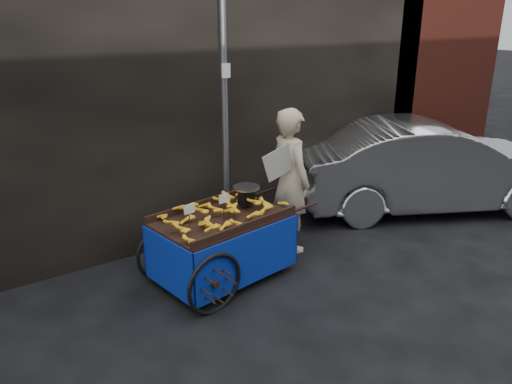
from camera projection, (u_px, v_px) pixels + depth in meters
ground at (262, 284)px, 6.04m from camera, size 80.00×80.00×0.00m
building_wall at (184, 55)px, 7.41m from camera, size 13.50×2.00×5.00m
street_pole at (225, 101)px, 6.52m from camera, size 0.12×0.10×4.00m
banana_cart at (219, 225)px, 5.92m from camera, size 2.25×1.27×1.17m
vendor at (290, 180)px, 6.67m from camera, size 0.80×0.74×1.96m
plastic_bag at (287, 244)px, 6.80m from camera, size 0.27×0.21×0.24m
parked_car at (429, 166)px, 8.17m from camera, size 4.65×3.40×1.46m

